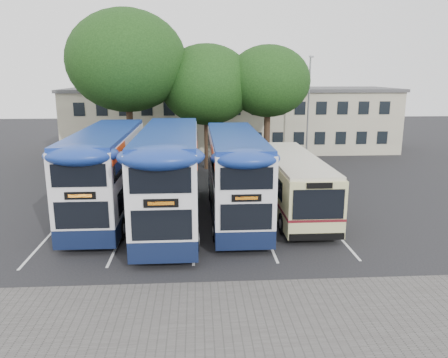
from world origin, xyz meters
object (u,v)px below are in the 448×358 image
at_px(tree_mid, 207,85).
at_px(bus_dd_left, 107,169).
at_px(lamp_post, 309,104).
at_px(bus_single, 292,180).
at_px(bus_dd_mid, 170,172).
at_px(bus_dd_right, 235,172).
at_px(tree_right, 268,81).
at_px(tree_left, 127,61).

height_order(tree_mid, bus_dd_left, tree_mid).
xyz_separation_m(lamp_post, bus_single, (-4.18, -13.41, -3.29)).
bearing_deg(bus_dd_mid, bus_dd_left, 157.60).
distance_m(tree_mid, bus_dd_right, 13.11).
distance_m(tree_right, bus_dd_mid, 15.06).
bearing_deg(tree_mid, bus_dd_mid, -99.70).
bearing_deg(bus_dd_left, bus_single, 1.01).
height_order(tree_mid, tree_right, tree_mid).
distance_m(lamp_post, tree_left, 15.35).
relative_size(lamp_post, tree_right, 0.92).
distance_m(lamp_post, bus_dd_right, 16.31).
xyz_separation_m(lamp_post, bus_dd_left, (-14.40, -13.59, -2.49)).
height_order(tree_right, bus_dd_mid, tree_right).
bearing_deg(bus_dd_left, tree_left, 91.55).
bearing_deg(bus_single, tree_left, 134.82).
bearing_deg(tree_right, tree_left, -177.78).
bearing_deg(bus_dd_mid, lamp_post, 53.96).
height_order(bus_dd_mid, bus_single, bus_dd_mid).
height_order(lamp_post, bus_dd_left, lamp_post).
bearing_deg(tree_left, bus_dd_left, -88.45).
bearing_deg(bus_single, tree_right, 88.59).
height_order(lamp_post, bus_single, lamp_post).
relative_size(lamp_post, bus_dd_right, 0.83).
distance_m(tree_left, bus_dd_left, 12.29).
bearing_deg(tree_mid, tree_left, -171.13).
bearing_deg(lamp_post, bus_single, -107.31).
relative_size(tree_right, bus_single, 0.93).
bearing_deg(tree_right, bus_dd_right, -106.93).
bearing_deg(lamp_post, tree_mid, -167.68).
distance_m(tree_right, bus_dd_left, 15.95).
xyz_separation_m(tree_right, bus_dd_mid, (-7.02, -12.60, -4.32)).
distance_m(tree_right, bus_single, 12.17).
bearing_deg(lamp_post, tree_left, -169.08).
height_order(tree_left, tree_mid, tree_left).
relative_size(tree_left, bus_dd_right, 1.13).
relative_size(lamp_post, tree_left, 0.73).
xyz_separation_m(tree_left, tree_right, (10.78, 0.42, -1.51)).
xyz_separation_m(tree_mid, bus_dd_mid, (-2.24, -13.12, -4.05)).
height_order(tree_right, bus_dd_left, tree_right).
xyz_separation_m(lamp_post, tree_right, (-3.91, -2.42, 1.93)).
bearing_deg(bus_single, bus_dd_mid, -166.59).
bearing_deg(bus_dd_mid, bus_single, 13.41).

